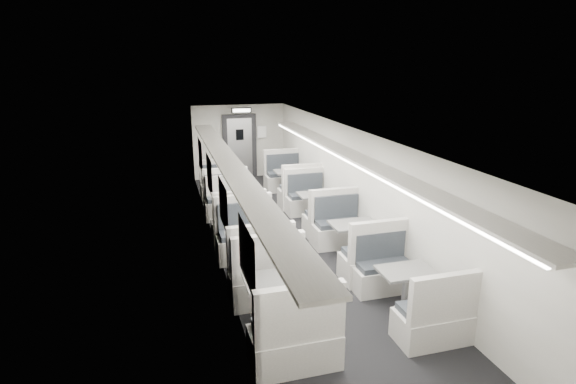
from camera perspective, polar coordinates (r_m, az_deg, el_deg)
room at (r=9.21m, az=0.17°, el=0.12°), size 3.24×12.24×2.64m
booth_left_a at (r=12.18m, az=-8.39°, el=-0.08°), size 0.99×2.01×1.07m
booth_left_b at (r=10.45m, az=-7.07°, el=-2.57°), size 1.12×2.27×1.22m
booth_left_c at (r=8.13m, az=-4.27°, el=-8.10°), size 1.15×2.34×1.25m
booth_left_d at (r=6.69m, az=-1.31°, el=-13.86°), size 1.14×2.31×1.23m
booth_right_a at (r=12.72m, az=0.45°, el=1.03°), size 1.12×2.27×1.21m
booth_right_b at (r=10.77m, az=3.64°, el=-2.04°), size 1.05×2.12×1.13m
booth_right_c at (r=8.86m, az=8.33°, el=-6.24°), size 1.09×2.22×1.19m
booth_right_d at (r=7.31m, az=14.64°, el=-12.02°), size 1.02×2.08×1.11m
passenger at (r=11.32m, az=-7.07°, el=0.55°), size 0.61×0.52×1.42m
window_a at (r=12.18m, az=-11.06°, el=4.60°), size 0.02×1.18×0.84m
window_b at (r=10.04m, az=-9.93°, el=2.14°), size 0.02×1.18×0.84m
window_c at (r=7.94m, az=-8.21°, el=-1.62°), size 0.02×1.18×0.84m
window_d at (r=5.91m, az=-5.26°, el=-8.03°), size 0.02×1.18×0.84m
luggage_rack_left at (r=8.49m, az=-7.38°, el=3.56°), size 0.46×10.40×0.09m
luggage_rack_right at (r=9.18m, az=8.21°, el=4.50°), size 0.46×10.40×0.09m
vestibule_door at (r=14.89m, az=-6.14°, el=5.72°), size 1.10×0.13×2.10m
exit_sign at (r=14.23m, az=-5.95°, el=10.29°), size 0.62×0.12×0.16m
wall_notice at (r=14.94m, az=-3.33°, el=7.62°), size 0.32×0.02×0.40m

